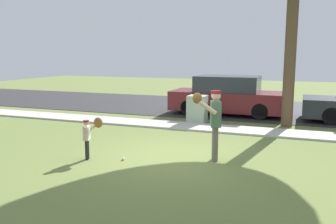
# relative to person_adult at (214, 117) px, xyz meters

# --- Properties ---
(ground_plane) EXTENTS (48.00, 48.00, 0.00)m
(ground_plane) POSITION_rel_person_adult_xyz_m (-0.93, 3.52, -1.06)
(ground_plane) COLOR olive
(sidewalk_strip) EXTENTS (36.00, 1.20, 0.06)m
(sidewalk_strip) POSITION_rel_person_adult_xyz_m (-0.93, 3.62, -1.03)
(sidewalk_strip) COLOR beige
(sidewalk_strip) RESTS_ON ground
(road_surface) EXTENTS (36.00, 6.80, 0.02)m
(road_surface) POSITION_rel_person_adult_xyz_m (-0.93, 8.62, -1.05)
(road_surface) COLOR #2D2D30
(road_surface) RESTS_ON ground
(person_adult) EXTENTS (0.65, 0.78, 1.70)m
(person_adult) POSITION_rel_person_adult_xyz_m (0.00, 0.00, 0.00)
(person_adult) COLOR #6B6656
(person_adult) RESTS_ON ground
(person_child) EXTENTS (0.43, 0.49, 1.02)m
(person_child) POSITION_rel_person_adult_xyz_m (-2.85, -0.91, -0.39)
(person_child) COLOR black
(person_child) RESTS_ON ground
(baseball) EXTENTS (0.07, 0.07, 0.07)m
(baseball) POSITION_rel_person_adult_xyz_m (-2.05, -0.74, -1.03)
(baseball) COLOR white
(baseball) RESTS_ON ground
(utility_cabinet) EXTENTS (0.67, 0.63, 1.03)m
(utility_cabinet) POSITION_rel_person_adult_xyz_m (-1.69, 4.51, -0.55)
(utility_cabinet) COLOR #9EB293
(utility_cabinet) RESTS_ON ground
(parked_suv_maroon) EXTENTS (4.70, 1.90, 1.63)m
(parked_suv_maroon) POSITION_rel_person_adult_xyz_m (-1.01, 6.71, -0.27)
(parked_suv_maroon) COLOR maroon
(parked_suv_maroon) RESTS_ON road_surface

